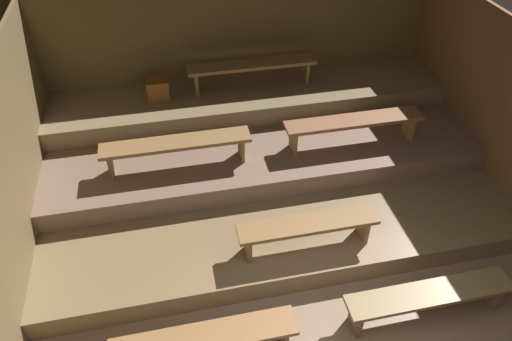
% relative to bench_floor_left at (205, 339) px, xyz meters
% --- Properties ---
extents(ground, '(7.05, 5.80, 0.08)m').
position_rel_bench_floor_left_xyz_m(ground, '(1.25, 1.90, -0.38)').
color(ground, '#856951').
extents(wall_back, '(7.05, 0.06, 2.41)m').
position_rel_bench_floor_left_xyz_m(wall_back, '(1.25, 4.43, 0.87)').
color(wall_back, brown).
rests_on(wall_back, ground).
extents(wall_left, '(0.06, 5.80, 2.41)m').
position_rel_bench_floor_left_xyz_m(wall_left, '(-1.91, 1.90, 0.87)').
color(wall_left, brown).
rests_on(wall_left, ground).
extents(wall_right, '(0.06, 5.80, 2.41)m').
position_rel_bench_floor_left_xyz_m(wall_right, '(4.40, 1.90, 0.87)').
color(wall_right, brown).
rests_on(wall_right, ground).
extents(platform_lower, '(6.25, 3.82, 0.30)m').
position_rel_bench_floor_left_xyz_m(platform_lower, '(1.25, 2.49, -0.19)').
color(platform_lower, olive).
rests_on(platform_lower, ground).
extents(platform_middle, '(6.25, 2.50, 0.30)m').
position_rel_bench_floor_left_xyz_m(platform_middle, '(1.25, 3.15, 0.12)').
color(platform_middle, '#7C5F4E').
rests_on(platform_middle, platform_lower).
extents(platform_upper, '(6.25, 1.18, 0.30)m').
position_rel_bench_floor_left_xyz_m(platform_upper, '(1.25, 3.81, 0.42)').
color(platform_upper, '#816D4D').
rests_on(platform_upper, platform_middle).
extents(bench_floor_left, '(1.91, 0.34, 0.41)m').
position_rel_bench_floor_left_xyz_m(bench_floor_left, '(0.00, 0.00, 0.00)').
color(bench_floor_left, olive).
rests_on(bench_floor_left, ground).
extents(bench_floor_right, '(1.91, 0.34, 0.41)m').
position_rel_bench_floor_left_xyz_m(bench_floor_right, '(2.49, 0.00, 0.00)').
color(bench_floor_right, olive).
rests_on(bench_floor_right, ground).
extents(bench_lower_center, '(1.69, 0.34, 0.41)m').
position_rel_bench_floor_left_xyz_m(bench_lower_center, '(1.38, 1.02, 0.30)').
color(bench_lower_center, olive).
rests_on(bench_lower_center, platform_lower).
extents(bench_middle_left, '(2.01, 0.34, 0.41)m').
position_rel_bench_floor_left_xyz_m(bench_middle_left, '(-0.01, 2.54, 0.61)').
color(bench_middle_left, olive).
rests_on(bench_middle_left, platform_middle).
extents(bench_middle_right, '(2.01, 0.34, 0.41)m').
position_rel_bench_floor_left_xyz_m(bench_middle_right, '(2.51, 2.54, 0.61)').
color(bench_middle_right, '#915E3E').
rests_on(bench_middle_right, platform_middle).
extents(bench_upper_center, '(2.02, 0.34, 0.41)m').
position_rel_bench_floor_left_xyz_m(bench_upper_center, '(1.31, 3.94, 0.91)').
color(bench_upper_center, olive).
rests_on(bench_upper_center, platform_upper).
extents(wooden_crate_upper, '(0.33, 0.33, 0.33)m').
position_rel_bench_floor_left_xyz_m(wooden_crate_upper, '(-0.17, 3.88, 0.74)').
color(wooden_crate_upper, brown).
rests_on(wooden_crate_upper, platform_upper).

